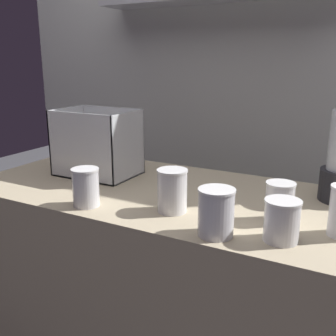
{
  "coord_description": "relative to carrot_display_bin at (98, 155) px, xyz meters",
  "views": [
    {
      "loc": [
        0.61,
        -1.13,
        1.34
      ],
      "look_at": [
        0.0,
        0.0,
        0.98
      ],
      "focal_mm": 42.64,
      "sensor_mm": 36.0,
      "label": 1
    }
  ],
  "objects": [
    {
      "name": "juice_cup_mango_left",
      "position": [
        0.43,
        -0.21,
        -0.02
      ],
      "size": [
        0.09,
        0.09,
        0.13
      ],
      "color": "white",
      "rests_on": "counter"
    },
    {
      "name": "carrot_display_bin",
      "position": [
        0.0,
        0.0,
        0.0
      ],
      "size": [
        0.3,
        0.21,
        0.25
      ],
      "color": "white",
      "rests_on": "counter"
    },
    {
      "name": "juice_cup_orange_middle",
      "position": [
        0.6,
        -0.3,
        -0.02
      ],
      "size": [
        0.09,
        0.09,
        0.12
      ],
      "color": "white",
      "rests_on": "counter"
    },
    {
      "name": "back_wall_unit",
      "position": [
        0.32,
        0.72,
        0.28
      ],
      "size": [
        2.6,
        0.24,
        2.5
      ],
      "color": "silver",
      "rests_on": "ground_plane"
    },
    {
      "name": "counter",
      "position": [
        0.33,
        -0.05,
        -0.53
      ],
      "size": [
        1.4,
        0.64,
        0.9
      ],
      "primitive_type": "cube",
      "color": "tan",
      "rests_on": "ground_plane"
    },
    {
      "name": "juice_cup_mango_right",
      "position": [
        0.72,
        -0.13,
        -0.03
      ],
      "size": [
        0.08,
        0.08,
        0.11
      ],
      "color": "white",
      "rests_on": "counter"
    },
    {
      "name": "juice_cup_beet_far_left",
      "position": [
        0.18,
        -0.29,
        -0.03
      ],
      "size": [
        0.08,
        0.08,
        0.12
      ],
      "color": "white",
      "rests_on": "counter"
    },
    {
      "name": "juice_cup_orange_far_right",
      "position": [
        0.76,
        -0.25,
        -0.03
      ],
      "size": [
        0.09,
        0.09,
        0.11
      ],
      "color": "white",
      "rests_on": "counter"
    }
  ]
}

